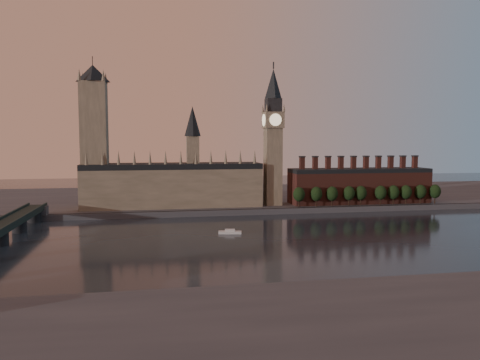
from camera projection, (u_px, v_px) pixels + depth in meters
name	position (u px, v px, depth m)	size (l,w,h in m)	color
ground	(306.00, 241.00, 246.41)	(900.00, 900.00, 0.00)	black
north_bank	(243.00, 197.00, 420.78)	(900.00, 182.00, 4.00)	#4A4A4F
palace_of_westminster	(174.00, 183.00, 345.75)	(130.00, 30.30, 74.00)	gray
victoria_tower	(94.00, 132.00, 332.77)	(24.00, 24.00, 108.00)	gray
big_ben	(273.00, 135.00, 351.23)	(15.00, 15.00, 107.00)	gray
chimney_block	(359.00, 185.00, 367.01)	(110.00, 25.00, 37.00)	brown
embankment_tree_0	(299.00, 194.00, 342.14)	(8.60, 8.60, 14.88)	black
embankment_tree_1	(316.00, 194.00, 344.66)	(8.60, 8.60, 14.88)	black
embankment_tree_2	(332.00, 194.00, 346.81)	(8.60, 8.60, 14.88)	black
embankment_tree_3	(349.00, 193.00, 349.50)	(8.60, 8.60, 14.88)	black
embankment_tree_4	(361.00, 193.00, 351.13)	(8.60, 8.60, 14.88)	black
embankment_tree_5	(381.00, 193.00, 353.25)	(8.60, 8.60, 14.88)	black
embankment_tree_6	(393.00, 192.00, 355.83)	(8.60, 8.60, 14.88)	black
embankment_tree_7	(406.00, 192.00, 357.06)	(8.60, 8.60, 14.88)	black
embankment_tree_8	(420.00, 192.00, 360.65)	(8.60, 8.60, 14.88)	black
embankment_tree_9	(435.00, 191.00, 361.75)	(8.60, 8.60, 14.88)	black
river_boat	(230.00, 232.00, 265.33)	(13.47, 6.23, 2.60)	#BCBCBC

